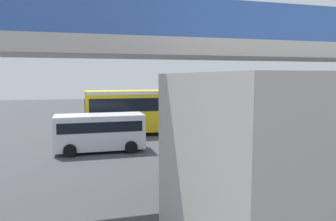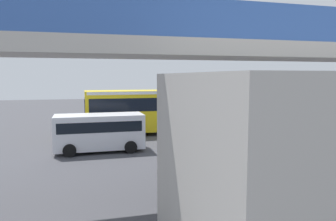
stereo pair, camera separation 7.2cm
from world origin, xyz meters
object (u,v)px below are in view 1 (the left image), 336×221
(city_bus, at_px, (166,107))
(traffic_sign, at_px, (99,106))
(parked_van, at_px, (100,130))
(pedestrian, at_px, (196,116))

(city_bus, xyz_separation_m, traffic_sign, (4.65, -2.71, 0.01))
(city_bus, relative_size, traffic_sign, 4.12)
(traffic_sign, bearing_deg, parked_van, 86.94)
(parked_van, height_order, pedestrian, parked_van)
(parked_van, bearing_deg, traffic_sign, -93.06)
(city_bus, xyz_separation_m, pedestrian, (-3.14, -2.17, -1.00))
(parked_van, distance_m, pedestrian, 10.72)
(city_bus, xyz_separation_m, parked_van, (5.05, 4.74, -0.70))
(city_bus, bearing_deg, traffic_sign, -30.24)
(parked_van, bearing_deg, pedestrian, -139.85)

